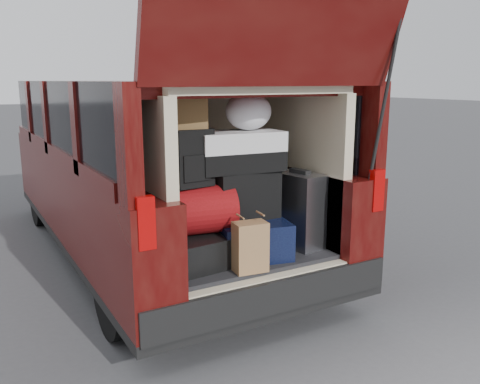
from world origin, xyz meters
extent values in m
plane|color=#3C3C3F|center=(0.00, 0.00, 0.00)|extent=(80.00, 80.00, 0.00)
cylinder|color=black|center=(-0.82, 0.40, 0.32)|extent=(0.24, 0.64, 0.64)
cylinder|color=black|center=(0.82, 0.40, 0.32)|extent=(0.24, 0.64, 0.64)
cylinder|color=black|center=(-0.82, 3.70, 0.32)|extent=(0.24, 0.64, 0.64)
cylinder|color=black|center=(0.82, 3.70, 0.32)|extent=(0.24, 0.64, 0.64)
cube|color=black|center=(0.00, 2.08, 0.26)|extent=(1.90, 4.85, 0.08)
cube|color=#400405|center=(-0.79, 2.08, 0.70)|extent=(0.33, 4.85, 0.80)
cube|color=#400405|center=(0.79, 2.08, 0.70)|extent=(0.33, 4.85, 0.80)
cube|color=#400405|center=(0.00, 2.08, 1.73)|extent=(1.82, 4.46, 0.10)
cube|color=black|center=(-0.88, 1.97, 1.44)|extent=(0.12, 4.25, 0.68)
cube|color=black|center=(0.88, 1.97, 1.44)|extent=(0.12, 4.25, 0.68)
cube|color=black|center=(0.00, -0.29, 0.40)|extent=(1.86, 0.16, 0.22)
cube|color=#990505|center=(-0.86, -0.33, 1.02)|extent=(0.10, 0.06, 0.30)
cube|color=#990505|center=(0.86, -0.33, 1.02)|extent=(0.10, 0.06, 0.30)
cube|color=black|center=(0.00, 0.28, 0.52)|extent=(1.24, 1.05, 0.06)
cube|color=beige|center=(-0.66, 0.28, 1.12)|extent=(0.08, 1.05, 1.15)
cube|color=beige|center=(0.66, 0.28, 1.12)|extent=(0.08, 1.05, 1.15)
cube|color=beige|center=(0.00, 0.83, 1.12)|extent=(1.34, 0.06, 1.15)
cube|color=beige|center=(0.00, 0.28, 1.73)|extent=(1.34, 1.05, 0.06)
cylinder|color=black|center=(0.84, -0.40, 1.65)|extent=(0.02, 0.90, 0.76)
cube|color=black|center=(0.00, 0.28, 0.28)|extent=(1.24, 1.05, 0.55)
cube|color=black|center=(-0.40, 0.13, 0.65)|extent=(0.43, 0.56, 0.21)
cube|color=black|center=(0.07, 0.13, 0.68)|extent=(0.60, 0.69, 0.26)
cube|color=white|center=(0.48, 0.08, 0.83)|extent=(0.29, 0.41, 0.56)
cube|color=olive|center=(-0.11, -0.20, 0.72)|extent=(0.23, 0.16, 0.33)
cube|color=maroon|center=(-0.35, 0.12, 0.93)|extent=(0.55, 0.40, 0.33)
cube|color=black|center=(0.04, 0.16, 0.99)|extent=(0.49, 0.30, 0.35)
cube|color=black|center=(-0.37, 0.13, 1.28)|extent=(0.28, 0.19, 0.38)
cube|color=silver|center=(0.01, 0.17, 1.30)|extent=(0.64, 0.37, 0.28)
cube|color=brown|center=(-0.38, 0.18, 1.58)|extent=(0.26, 0.23, 0.22)
ellipsoid|color=white|center=(0.11, 0.20, 1.57)|extent=(0.39, 0.37, 0.27)
camera|label=1|loc=(-1.74, -2.92, 1.79)|focal=38.00mm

